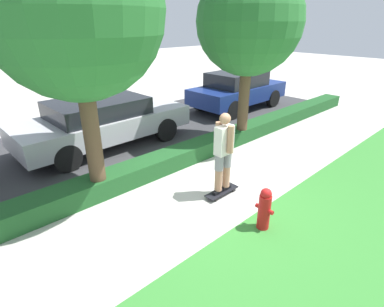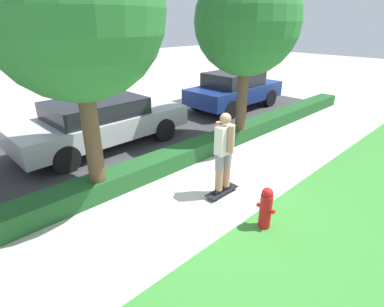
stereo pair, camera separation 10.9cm
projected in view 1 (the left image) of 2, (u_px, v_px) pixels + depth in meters
ground_plane at (208, 197)px, 6.11m from camera, size 60.00×60.00×0.00m
grass_lawn_strip at (364, 283)px, 4.10m from camera, size 18.57×4.00×0.01m
street_asphalt at (107, 142)px, 8.93m from camera, size 18.57×5.00×0.01m
hedge_row at (160, 163)px, 7.10m from camera, size 18.57×0.60×0.41m
skateboard at (222, 192)px, 6.19m from camera, size 0.80×0.24×0.09m
skater_person at (224, 152)px, 5.83m from camera, size 0.49×0.43×1.66m
tree_near at (74, 10)px, 4.75m from camera, size 2.95×2.95×4.96m
tree_mid at (249, 22)px, 7.58m from camera, size 2.72×2.72×4.65m
parked_car_middle at (103, 121)px, 8.42m from camera, size 4.82×2.05×1.36m
parked_car_rear at (238, 90)px, 12.03m from camera, size 4.25×1.87×1.48m
fire_hydrant at (264, 209)px, 5.07m from camera, size 0.21×0.34×0.78m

